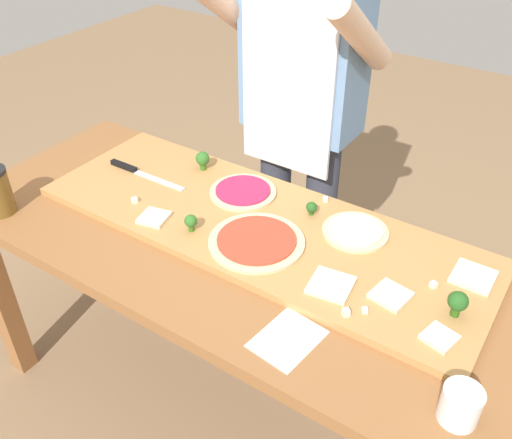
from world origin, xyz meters
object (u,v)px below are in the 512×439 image
object	(u,v)px
cheese_crumble_d	(365,310)
pizza_slice_near_right	(154,218)
broccoli_floret_center_right	(191,222)
recipe_note	(287,339)
chefs_knife	(136,171)
cheese_crumble_b	(433,285)
cheese_crumble_c	(135,200)
pizza_slice_near_left	(440,337)
pizza_whole_cheese_artichoke	(355,231)
cook_center	(301,102)
pizza_slice_far_left	(331,285)
broccoli_floret_back_left	(312,208)
broccoli_floret_front_left	(203,159)
broccoli_floret_back_right	(458,302)
pizza_whole_beet_magenta	(243,192)
cheese_crumble_a	(346,312)
cheese_crumble_e	(325,199)
pizza_whole_tomato_red	(257,241)
pizza_slice_far_right	(473,277)
pizza_slice_center	(391,295)
prep_table	(233,269)
flour_cup	(460,407)

from	to	relation	value
cheese_crumble_d	pizza_slice_near_right	bearing A→B (deg)	179.39
broccoli_floret_center_right	recipe_note	bearing A→B (deg)	-22.88
chefs_knife	cheese_crumble_b	world-z (taller)	same
recipe_note	cheese_crumble_c	bearing A→B (deg)	163.52
chefs_knife	pizza_slice_near_left	distance (m)	1.12
chefs_knife	pizza_slice_near_right	bearing A→B (deg)	-36.04
pizza_whole_cheese_artichoke	cook_center	world-z (taller)	cook_center
pizza_slice_far_left	broccoli_floret_back_left	world-z (taller)	broccoli_floret_back_left
chefs_knife	cook_center	size ratio (longest dim) A/B	0.19
broccoli_floret_front_left	broccoli_floret_back_right	distance (m)	0.96
pizza_whole_beet_magenta	cheese_crumble_a	bearing A→B (deg)	-30.62
pizza_whole_cheese_artichoke	cheese_crumble_d	size ratio (longest dim) A/B	13.62
pizza_slice_near_right	broccoli_floret_back_left	distance (m)	0.47
pizza_slice_near_right	pizza_slice_far_left	world-z (taller)	same
cheese_crumble_e	cook_center	world-z (taller)	cook_center
pizza_slice_far_left	pizza_whole_tomato_red	bearing A→B (deg)	170.25
pizza_whole_cheese_artichoke	broccoli_floret_back_right	bearing A→B (deg)	-25.78
pizza_slice_far_right	broccoli_floret_center_right	distance (m)	0.79
chefs_knife	pizza_slice_center	bearing A→B (deg)	-5.44
recipe_note	cheese_crumble_e	bearing A→B (deg)	109.11
cheese_crumble_c	cook_center	size ratio (longest dim) A/B	0.01
broccoli_floret_center_right	cheese_crumble_d	size ratio (longest dim) A/B	3.78
prep_table	cheese_crumble_c	xyz separation A→B (m)	(-0.35, -0.03, 0.14)
pizza_slice_near_right	cheese_crumble_a	world-z (taller)	cheese_crumble_a
pizza_slice_near_right	pizza_slice_far_left	xyz separation A→B (m)	(0.58, 0.03, 0.00)
pizza_whole_cheese_artichoke	cheese_crumble_d	distance (m)	0.32
broccoli_floret_center_right	recipe_note	size ratio (longest dim) A/B	0.32
pizza_slice_near_right	broccoli_floret_back_right	bearing A→B (deg)	6.91
pizza_whole_beet_magenta	flour_cup	distance (m)	0.93
pizza_slice_center	pizza_slice_near_left	size ratio (longest dim) A/B	1.23
cheese_crumble_b	broccoli_floret_back_left	bearing A→B (deg)	165.28
pizza_slice_far_left	cheese_crumble_a	size ratio (longest dim) A/B	6.09
broccoli_floret_back_right	cheese_crumble_d	distance (m)	0.22
pizza_slice_near_left	broccoli_floret_front_left	size ratio (longest dim) A/B	1.08
pizza_slice_far_left	cheese_crumble_b	world-z (taller)	cheese_crumble_b
broccoli_floret_center_right	broccoli_floret_back_left	world-z (taller)	broccoli_floret_center_right
pizza_slice_near_right	cheese_crumble_b	distance (m)	0.82
chefs_knife	pizza_whole_beet_magenta	xyz separation A→B (m)	(0.38, 0.09, 0.00)
cheese_crumble_b	recipe_note	size ratio (longest dim) A/B	0.09
cheese_crumble_d	recipe_note	world-z (taller)	cheese_crumble_d
cheese_crumble_b	flour_cup	xyz separation A→B (m)	(0.17, -0.33, 0.01)
broccoli_floret_front_left	cook_center	bearing A→B (deg)	57.50
flour_cup	recipe_note	world-z (taller)	flour_cup
cheese_crumble_d	cook_center	xyz separation A→B (m)	(-0.55, 0.63, 0.17)
pizza_whole_cheese_artichoke	cook_center	xyz separation A→B (m)	(-0.39, 0.35, 0.17)
flour_cup	pizza_slice_near_right	bearing A→B (deg)	170.79
recipe_note	pizza_whole_beet_magenta	bearing A→B (deg)	134.72
cheese_crumble_c	pizza_slice_center	bearing A→B (deg)	3.09
chefs_knife	broccoli_floret_back_right	size ratio (longest dim) A/B	4.51
flour_cup	recipe_note	xyz separation A→B (m)	(-0.40, -0.01, -0.04)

